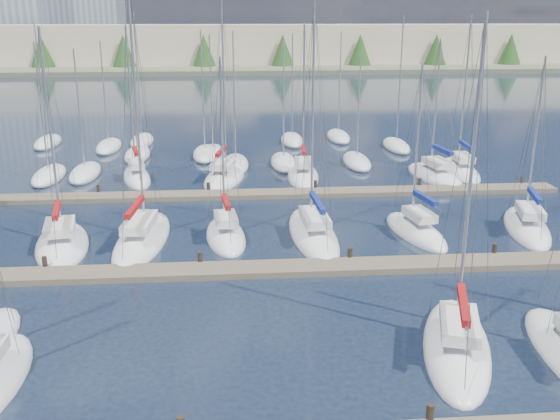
{
  "coord_description": "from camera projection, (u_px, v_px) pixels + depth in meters",
  "views": [
    {
      "loc": [
        -2.2,
        -13.86,
        12.91
      ],
      "look_at": [
        0.0,
        14.0,
        4.0
      ],
      "focal_mm": 40.0,
      "sensor_mm": 36.0,
      "label": 1
    }
  ],
  "objects": [
    {
      "name": "ground",
      "position": [
        250.0,
        125.0,
        74.24
      ],
      "size": [
        400.0,
        400.0,
        0.0
      ],
      "primitive_type": "plane",
      "color": "#1D273A",
      "rests_on": "ground"
    },
    {
      "name": "dock_mid",
      "position": [
        277.0,
        269.0,
        32.41
      ],
      "size": [
        44.0,
        1.93,
        1.1
      ],
      "color": "#6B5E4C",
      "rests_on": "ground"
    },
    {
      "name": "dock_far",
      "position": [
        263.0,
        194.0,
        45.71
      ],
      "size": [
        44.0,
        1.93,
        1.1
      ],
      "color": "#6B5E4C",
      "rests_on": "ground"
    },
    {
      "name": "sailboat_p",
      "position": [
        303.0,
        175.0,
        50.73
      ],
      "size": [
        3.09,
        7.7,
        12.89
      ],
      "rotation": [
        0.0,
        0.0,
        -0.08
      ],
      "color": "white",
      "rests_on": "ground"
    },
    {
      "name": "sailboat_q",
      "position": [
        434.0,
        176.0,
        50.71
      ],
      "size": [
        4.0,
        8.32,
        11.66
      ],
      "rotation": [
        0.0,
        0.0,
        0.15
      ],
      "color": "white",
      "rests_on": "ground"
    },
    {
      "name": "sailboat_d",
      "position": [
        456.0,
        346.0,
        24.88
      ],
      "size": [
        4.89,
        8.78,
        13.69
      ],
      "rotation": [
        0.0,
        0.0,
        -0.29
      ],
      "color": "white",
      "rests_on": "ground"
    },
    {
      "name": "sailboat_m",
      "position": [
        527.0,
        227.0,
        38.61
      ],
      "size": [
        4.38,
        8.28,
        11.21
      ],
      "rotation": [
        0.0,
        0.0,
        -0.26
      ],
      "color": "white",
      "rests_on": "ground"
    },
    {
      "name": "sailboat_j",
      "position": [
        226.0,
        236.0,
        37.1
      ],
      "size": [
        2.91,
        6.68,
        11.27
      ],
      "rotation": [
        0.0,
        0.0,
        0.1
      ],
      "color": "white",
      "rests_on": "ground"
    },
    {
      "name": "sailboat_r",
      "position": [
        460.0,
        170.0,
        52.48
      ],
      "size": [
        2.93,
        8.32,
        13.45
      ],
      "rotation": [
        0.0,
        0.0,
        -0.07
      ],
      "color": "white",
      "rests_on": "ground"
    },
    {
      "name": "sailboat_i",
      "position": [
        142.0,
        239.0,
        36.59
      ],
      "size": [
        3.53,
        9.9,
        15.6
      ],
      "rotation": [
        0.0,
        0.0,
        -0.08
      ],
      "color": "white",
      "rests_on": "ground"
    },
    {
      "name": "sailboat_h",
      "position": [
        62.0,
        244.0,
        35.75
      ],
      "size": [
        4.31,
        8.09,
        12.98
      ],
      "rotation": [
        0.0,
        0.0,
        0.19
      ],
      "color": "white",
      "rests_on": "ground"
    },
    {
      "name": "sailboat_k",
      "position": [
        313.0,
        234.0,
        37.45
      ],
      "size": [
        3.0,
        9.78,
        14.54
      ],
      "rotation": [
        0.0,
        0.0,
        0.04
      ],
      "color": "white",
      "rests_on": "ground"
    },
    {
      "name": "sailboat_o",
      "position": [
        225.0,
        177.0,
        50.16
      ],
      "size": [
        4.42,
        8.36,
        14.82
      ],
      "rotation": [
        0.0,
        0.0,
        -0.2
      ],
      "color": "white",
      "rests_on": "ground"
    },
    {
      "name": "sailboat_n",
      "position": [
        137.0,
        177.0,
        50.17
      ],
      "size": [
        3.55,
        7.2,
        12.73
      ],
      "rotation": [
        0.0,
        0.0,
        0.22
      ],
      "color": "white",
      "rests_on": "ground"
    },
    {
      "name": "sailboat_l",
      "position": [
        416.0,
        231.0,
        37.87
      ],
      "size": [
        3.41,
        7.19,
        10.8
      ],
      "rotation": [
        0.0,
        0.0,
        0.17
      ],
      "color": "white",
      "rests_on": "ground"
    },
    {
      "name": "distant_boats",
      "position": [
        209.0,
        153.0,
        58.4
      ],
      "size": [
        36.93,
        20.75,
        13.3
      ],
      "color": "#9EA0A5",
      "rests_on": "ground"
    },
    {
      "name": "shoreline",
      "position": [
        185.0,
        34.0,
        156.24
      ],
      "size": [
        400.0,
        60.0,
        38.0
      ],
      "color": "#666B51",
      "rests_on": "ground"
    }
  ]
}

